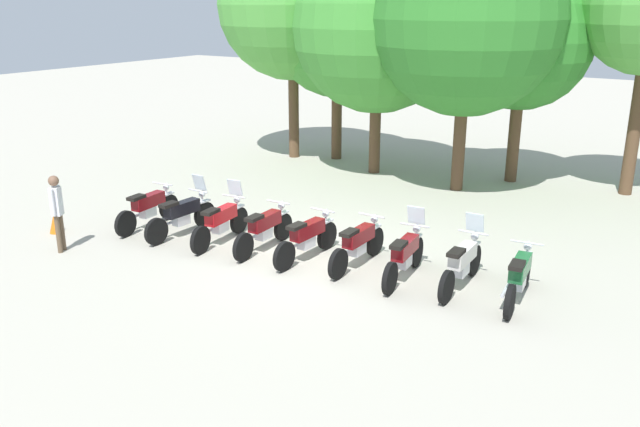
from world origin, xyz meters
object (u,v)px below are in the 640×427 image
Objects in this scene: person_0 at (57,207)px; motorcycle_1 at (182,214)px; tree_0 at (292,5)px; tree_2 at (378,27)px; motorcycle_6 at (405,255)px; tree_1 at (337,32)px; motorcycle_2 at (221,221)px; traffic_cone at (55,222)px; motorcycle_3 at (264,228)px; tree_4 at (523,40)px; motorcycle_7 at (462,263)px; motorcycle_0 at (148,207)px; tree_3 at (467,19)px; motorcycle_4 at (307,237)px; motorcycle_8 at (519,276)px; motorcycle_5 at (358,244)px.

motorcycle_1 is at bearing -151.54° from person_0.
tree_0 is 3.55m from tree_2.
motorcycle_6 is 0.33× the size of tree_1.
tree_1 is (-2.20, 8.72, 3.82)m from motorcycle_2.
traffic_cone is at bearing 107.11° from motorcycle_2.
motorcycle_3 is 0.34× the size of tree_1.
motorcycle_7 is at bearing -78.96° from tree_4.
motorcycle_2 is at bearing 94.49° from motorcycle_7.
motorcycle_2 reaches higher than motorcycle_3.
tree_1 is 11.25m from traffic_cone.
motorcycle_0 is 9.96m from tree_3.
motorcycle_3 is 1.00× the size of motorcycle_4.
motorcycle_0 is 9.65m from tree_1.
person_0 is (-2.65, -2.37, 0.51)m from motorcycle_2.
motorcycle_6 is at bearing -86.54° from tree_4.
tree_0 reaches higher than tree_2.
tree_0 is at bearing 171.82° from tree_3.
tree_2 reaches higher than tree_4.
tree_3 reaches higher than motorcycle_2.
tree_1 is 1.04× the size of tree_4.
motorcycle_6 is 9.55m from tree_2.
person_0 is (-3.77, -2.53, 0.53)m from motorcycle_3.
tree_3 is (2.90, 7.20, 4.36)m from motorcycle_2.
tree_4 is at bearing 11.88° from motorcycle_8.
motorcycle_0 is 8.97m from motorcycle_8.
motorcycle_2 is 1.00× the size of motorcycle_8.
motorcycle_4 is at bearing 102.74° from motorcycle_5.
motorcycle_6 is (3.35, 0.21, 0.01)m from motorcycle_3.
motorcycle_1 is 1.00× the size of motorcycle_3.
tree_4 reaches higher than motorcycle_1.
motorcycle_4 is (4.48, 0.34, 0.00)m from motorcycle_0.
tree_0 reaches higher than motorcycle_0.
tree_3 reaches higher than tree_2.
tree_0 reaches higher than motorcycle_8.
tree_4 is at bearing -20.09° from motorcycle_3.
motorcycle_7 is 9.36m from tree_4.
tree_3 is at bearing -16.64° from tree_1.
tree_0 is (-6.97, 7.68, 4.70)m from motorcycle_5.
motorcycle_1 is 1.00× the size of motorcycle_8.
tree_0 reaches higher than tree_3.
tree_2 is (-2.38, 7.49, 4.08)m from motorcycle_4.
motorcycle_5 is at bearing -80.18° from motorcycle_1.
motorcycle_6 is 1.14m from motorcycle_7.
tree_2 is at bearing -161.97° from tree_4.
motorcycle_4 is 0.34× the size of tree_1.
motorcycle_6 is 0.28× the size of tree_0.
tree_0 is 1.07× the size of tree_2.
tree_1 is at bearing 41.36° from motorcycle_8.
person_0 reaches higher than motorcycle_4.
tree_2 is at bearing 26.15° from motorcycle_6.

